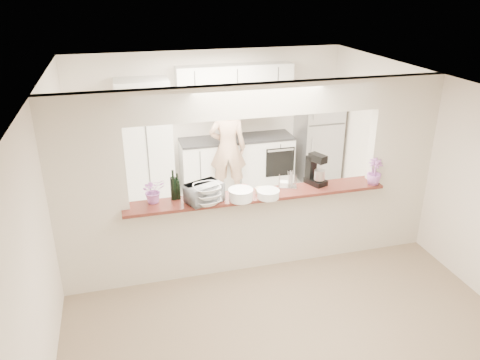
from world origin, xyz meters
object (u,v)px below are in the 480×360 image
object	(u,v)px
refrigerator	(318,136)
toaster_oven	(204,193)
person	(228,149)
stand_mixer	(316,170)

from	to	relation	value
refrigerator	toaster_oven	size ratio (longest dim) A/B	3.94
refrigerator	person	bearing A→B (deg)	-169.39
toaster_oven	stand_mixer	distance (m)	1.55
stand_mixer	person	distance (m)	2.37
stand_mixer	person	bearing A→B (deg)	106.53
stand_mixer	toaster_oven	bearing A→B (deg)	-173.96
refrigerator	person	size ratio (longest dim) A/B	0.96
stand_mixer	refrigerator	bearing A→B (deg)	65.02
stand_mixer	person	world-z (taller)	person
refrigerator	person	xyz separation A→B (m)	(-1.87, -0.35, 0.04)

